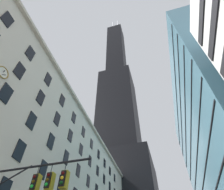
# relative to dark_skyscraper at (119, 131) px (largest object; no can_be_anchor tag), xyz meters

# --- Properties ---
(dark_skyscraper) EXTENTS (29.61, 29.61, 204.70)m
(dark_skyscraper) POSITION_rel_dark_skyscraper_xyz_m (0.00, 0.00, 0.00)
(dark_skyscraper) COLOR black
(dark_skyscraper) RESTS_ON ground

